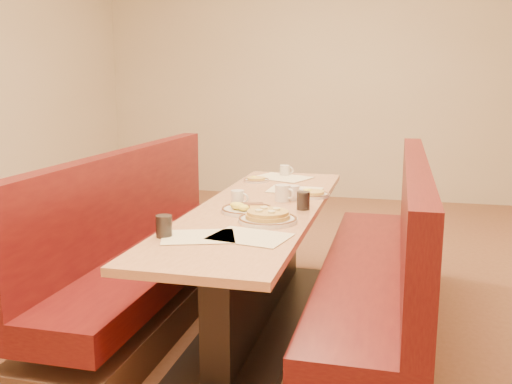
% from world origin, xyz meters
% --- Properties ---
extents(ground, '(8.00, 8.00, 0.00)m').
position_xyz_m(ground, '(0.00, 0.00, 0.00)').
color(ground, '#9E6647').
rests_on(ground, ground).
extents(diner_table, '(0.70, 2.50, 0.75)m').
position_xyz_m(diner_table, '(0.00, 0.00, 0.37)').
color(diner_table, black).
rests_on(diner_table, ground).
extents(booth_left, '(0.55, 2.50, 1.05)m').
position_xyz_m(booth_left, '(-0.73, 0.00, 0.36)').
color(booth_left, '#4C3326').
rests_on(booth_left, ground).
extents(booth_right, '(0.55, 2.50, 1.05)m').
position_xyz_m(booth_right, '(0.73, 0.00, 0.36)').
color(booth_right, '#4C3326').
rests_on(booth_right, ground).
extents(placemat_near_left, '(0.41, 0.36, 0.00)m').
position_xyz_m(placemat_near_left, '(-0.12, -0.73, 0.75)').
color(placemat_near_left, '#FDEBC6').
rests_on(placemat_near_left, diner_table).
extents(placemat_near_right, '(0.41, 0.34, 0.00)m').
position_xyz_m(placemat_near_right, '(0.12, -0.67, 0.75)').
color(placemat_near_right, '#FDEBC6').
rests_on(placemat_near_right, diner_table).
extents(placemat_far_left, '(0.49, 0.43, 0.00)m').
position_xyz_m(placemat_far_left, '(-0.06, 0.99, 0.75)').
color(placemat_far_left, '#FDEBC6').
rests_on(placemat_far_left, diner_table).
extents(placemat_far_right, '(0.36, 0.27, 0.00)m').
position_xyz_m(placemat_far_right, '(0.12, 0.53, 0.75)').
color(placemat_far_right, '#FDEBC6').
rests_on(placemat_far_right, diner_table).
extents(pancake_plate, '(0.32, 0.32, 0.07)m').
position_xyz_m(pancake_plate, '(0.14, -0.36, 0.77)').
color(pancake_plate, silver).
rests_on(pancake_plate, diner_table).
extents(eggs_plate, '(0.30, 0.30, 0.06)m').
position_xyz_m(eggs_plate, '(-0.03, -0.17, 0.77)').
color(eggs_plate, silver).
rests_on(eggs_plate, diner_table).
extents(extra_plate_mid, '(0.23, 0.23, 0.05)m').
position_xyz_m(extra_plate_mid, '(0.26, 0.36, 0.77)').
color(extra_plate_mid, silver).
rests_on(extra_plate_mid, diner_table).
extents(extra_plate_far, '(0.19, 0.19, 0.04)m').
position_xyz_m(extra_plate_far, '(-0.22, 0.80, 0.76)').
color(extra_plate_far, silver).
rests_on(extra_plate_far, diner_table).
extents(coffee_mug_a, '(0.13, 0.09, 0.10)m').
position_xyz_m(coffee_mug_a, '(0.11, 0.17, 0.80)').
color(coffee_mug_a, silver).
rests_on(coffee_mug_a, diner_table).
extents(coffee_mug_b, '(0.11, 0.08, 0.09)m').
position_xyz_m(coffee_mug_b, '(-0.13, 0.01, 0.79)').
color(coffee_mug_b, silver).
rests_on(coffee_mug_b, diner_table).
extents(coffee_mug_c, '(0.12, 0.08, 0.09)m').
position_xyz_m(coffee_mug_c, '(0.16, 0.23, 0.80)').
color(coffee_mug_c, silver).
rests_on(coffee_mug_c, diner_table).
extents(coffee_mug_d, '(0.11, 0.08, 0.08)m').
position_xyz_m(coffee_mug_d, '(-0.06, 1.10, 0.79)').
color(coffee_mug_d, silver).
rests_on(coffee_mug_d, diner_table).
extents(soda_tumbler_near, '(0.08, 0.08, 0.11)m').
position_xyz_m(soda_tumbler_near, '(-0.28, -0.77, 0.80)').
color(soda_tumbler_near, black).
rests_on(soda_tumbler_near, diner_table).
extents(soda_tumbler_mid, '(0.08, 0.08, 0.11)m').
position_xyz_m(soda_tumbler_mid, '(0.27, -0.03, 0.80)').
color(soda_tumbler_mid, black).
rests_on(soda_tumbler_mid, diner_table).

